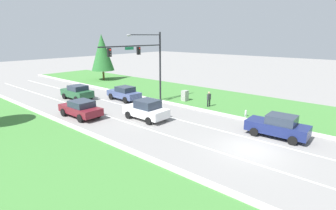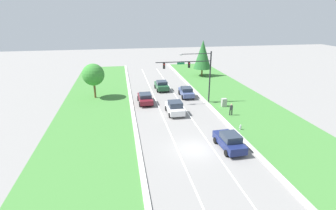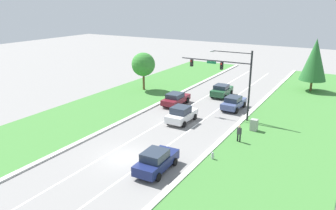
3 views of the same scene
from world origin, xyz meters
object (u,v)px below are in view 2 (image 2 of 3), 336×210
object	(u,v)px
traffic_signal_mast	(195,69)
burgundy_sedan	(145,98)
conifer_near_right_tree	(203,54)
slate_blue_sedan	(186,92)
navy_sedan	(229,141)
fire_hydrant	(240,127)
oak_near_left_tree	(93,75)
forest_sedan	(162,85)
white_sedan	(175,108)
utility_cabinet	(224,103)
pedestrian	(231,109)

from	to	relation	value
traffic_signal_mast	burgundy_sedan	size ratio (longest dim) A/B	1.79
conifer_near_right_tree	slate_blue_sedan	bearing A→B (deg)	-116.85
navy_sedan	slate_blue_sedan	xyz separation A→B (m)	(-0.00, 17.68, -0.01)
fire_hydrant	oak_near_left_tree	distance (m)	23.88
forest_sedan	burgundy_sedan	bearing A→B (deg)	-119.76
oak_near_left_tree	burgundy_sedan	bearing A→B (deg)	-27.68
white_sedan	conifer_near_right_tree	world-z (taller)	conifer_near_right_tree
slate_blue_sedan	forest_sedan	bearing A→B (deg)	127.64
traffic_signal_mast	fire_hydrant	world-z (taller)	traffic_signal_mast
navy_sedan	utility_cabinet	bearing A→B (deg)	68.19
navy_sedan	oak_near_left_tree	bearing A→B (deg)	124.26
white_sedan	conifer_near_right_tree	size ratio (longest dim) A/B	0.55
white_sedan	conifer_near_right_tree	xyz separation A→B (m)	(10.36, 20.90, 3.78)
navy_sedan	conifer_near_right_tree	bearing A→B (deg)	75.12
navy_sedan	oak_near_left_tree	size ratio (longest dim) A/B	0.80
navy_sedan	pedestrian	size ratio (longest dim) A/B	2.65
fire_hydrant	conifer_near_right_tree	xyz separation A→B (m)	(3.89, 27.48, 4.33)
burgundy_sedan	white_sedan	size ratio (longest dim) A/B	1.09
traffic_signal_mast	oak_near_left_tree	world-z (taller)	traffic_signal_mast
traffic_signal_mast	slate_blue_sedan	bearing A→B (deg)	96.09
forest_sedan	navy_sedan	world-z (taller)	navy_sedan
pedestrian	fire_hydrant	bearing A→B (deg)	96.88
navy_sedan	slate_blue_sedan	world-z (taller)	navy_sedan
forest_sedan	white_sedan	bearing A→B (deg)	-91.73
burgundy_sedan	fire_hydrant	distance (m)	15.38
burgundy_sedan	utility_cabinet	world-z (taller)	burgundy_sedan
fire_hydrant	slate_blue_sedan	bearing A→B (deg)	102.60
burgundy_sedan	slate_blue_sedan	distance (m)	7.25
conifer_near_right_tree	oak_near_left_tree	world-z (taller)	conifer_near_right_tree
forest_sedan	conifer_near_right_tree	xyz separation A→B (m)	(10.31, 9.15, 3.81)
traffic_signal_mast	white_sedan	bearing A→B (deg)	-133.89
slate_blue_sedan	pedestrian	xyz separation A→B (m)	(3.81, -9.22, 0.09)
traffic_signal_mast	oak_near_left_tree	distance (m)	15.88
forest_sedan	slate_blue_sedan	bearing A→B (deg)	-55.41
slate_blue_sedan	burgundy_sedan	bearing A→B (deg)	-161.81
pedestrian	conifer_near_right_tree	world-z (taller)	conifer_near_right_tree
fire_hydrant	white_sedan	bearing A→B (deg)	134.49
traffic_signal_mast	oak_near_left_tree	xyz separation A→B (m)	(-14.95, 5.19, -1.35)
navy_sedan	conifer_near_right_tree	distance (m)	32.41
traffic_signal_mast	conifer_near_right_tree	distance (m)	18.25
utility_cabinet	conifer_near_right_tree	world-z (taller)	conifer_near_right_tree
forest_sedan	utility_cabinet	xyz separation A→B (m)	(7.56, -10.34, -0.23)
slate_blue_sedan	white_sedan	bearing A→B (deg)	-113.89
slate_blue_sedan	conifer_near_right_tree	world-z (taller)	conifer_near_right_tree
pedestrian	conifer_near_right_tree	distance (m)	23.48
traffic_signal_mast	white_sedan	size ratio (longest dim) A/B	1.95
traffic_signal_mast	forest_sedan	xyz separation A→B (m)	(-3.70, 7.85, -4.35)
white_sedan	burgundy_sedan	bearing A→B (deg)	124.71
oak_near_left_tree	slate_blue_sedan	bearing A→B (deg)	-7.58
traffic_signal_mast	conifer_near_right_tree	world-z (taller)	traffic_signal_mast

